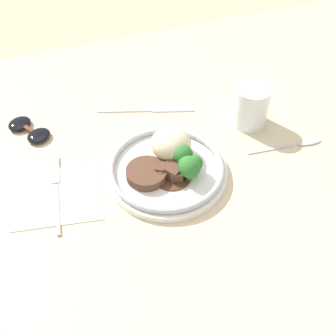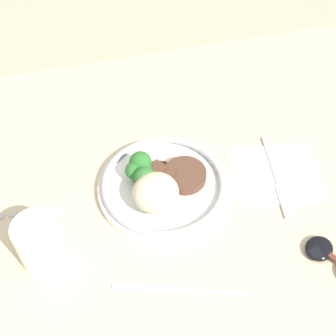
# 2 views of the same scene
# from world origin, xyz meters

# --- Properties ---
(ground_plane) EXTENTS (8.00, 8.00, 0.00)m
(ground_plane) POSITION_xyz_m (0.00, 0.00, 0.00)
(ground_plane) COLOR tan
(dining_table) EXTENTS (1.39, 0.90, 0.03)m
(dining_table) POSITION_xyz_m (0.00, 0.00, 0.02)
(dining_table) COLOR beige
(dining_table) RESTS_ON ground
(napkin) EXTENTS (0.19, 0.17, 0.00)m
(napkin) POSITION_xyz_m (-0.24, -0.04, 0.03)
(napkin) COLOR white
(napkin) RESTS_ON dining_table
(plate) EXTENTS (0.23, 0.23, 0.07)m
(plate) POSITION_xyz_m (-0.03, -0.05, 0.06)
(plate) COLOR white
(plate) RESTS_ON dining_table
(juice_glass) EXTENTS (0.07, 0.07, 0.09)m
(juice_glass) POSITION_xyz_m (0.19, 0.03, 0.07)
(juice_glass) COLOR yellow
(juice_glass) RESTS_ON dining_table
(fork) EXTENTS (0.04, 0.19, 0.00)m
(fork) POSITION_xyz_m (-0.24, -0.02, 0.04)
(fork) COLOR #B7B7BC
(fork) RESTS_ON napkin
(knife) EXTENTS (0.21, 0.08, 0.00)m
(knife) POSITION_xyz_m (-0.00, 0.14, 0.03)
(knife) COLOR #B7B7BC
(knife) RESTS_ON dining_table
(spoon) EXTENTS (0.16, 0.03, 0.01)m
(spoon) POSITION_xyz_m (0.25, -0.07, 0.04)
(spoon) COLOR #B7B7BC
(spoon) RESTS_ON dining_table
(sunglasses) EXTENTS (0.10, 0.11, 0.02)m
(sunglasses) POSITION_xyz_m (-0.26, 0.16, 0.04)
(sunglasses) COLOR black
(sunglasses) RESTS_ON dining_table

